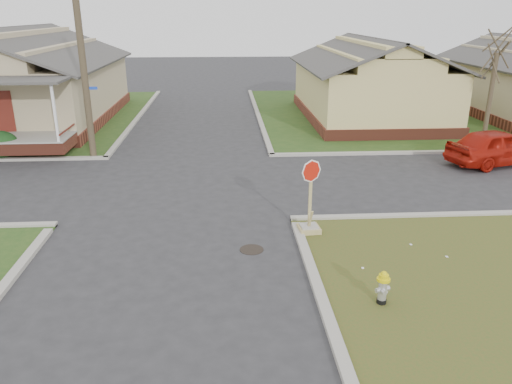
{
  "coord_description": "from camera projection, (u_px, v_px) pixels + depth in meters",
  "views": [
    {
      "loc": [
        1.55,
        -12.51,
        6.02
      ],
      "look_at": [
        2.41,
        1.0,
        1.1
      ],
      "focal_mm": 35.0,
      "sensor_mm": 36.0,
      "label": 1
    }
  ],
  "objects": [
    {
      "name": "fire_hydrant",
      "position": [
        383.0,
        286.0,
        10.69
      ],
      "size": [
        0.29,
        0.29,
        0.77
      ],
      "rotation": [
        0.0,
        0.0,
        0.3
      ],
      "color": "black",
      "rests_on": "ground"
    },
    {
      "name": "tree_mid_right",
      "position": [
        490.0,
        99.0,
        23.37
      ],
      "size": [
        0.22,
        0.22,
        4.2
      ],
      "primitive_type": "cylinder",
      "color": "#3F3424",
      "rests_on": "verge_far_right"
    },
    {
      "name": "red_sedan",
      "position": [
        498.0,
        147.0,
        20.59
      ],
      "size": [
        4.69,
        2.89,
        1.49
      ],
      "primitive_type": "imported",
      "rotation": [
        0.0,
        0.0,
        1.85
      ],
      "color": "#AD180C",
      "rests_on": "ground"
    },
    {
      "name": "manhole",
      "position": [
        252.0,
        250.0,
        13.36
      ],
      "size": [
        0.64,
        0.64,
        0.01
      ],
      "primitive_type": "cylinder",
      "color": "black",
      "rests_on": "ground"
    },
    {
      "name": "stop_sign",
      "position": [
        309.0,
        216.0,
        14.21
      ],
      "size": [
        0.61,
        0.6,
        2.15
      ],
      "rotation": [
        0.0,
        0.0,
        0.1
      ],
      "color": "tan",
      "rests_on": "ground"
    },
    {
      "name": "curbs",
      "position": [
        184.0,
        185.0,
        18.39
      ],
      "size": [
        80.0,
        40.0,
        0.12
      ],
      "primitive_type": null,
      "color": "#A9A498",
      "rests_on": "ground"
    },
    {
      "name": "side_house_yellow",
      "position": [
        369.0,
        81.0,
        29.03
      ],
      "size": [
        7.6,
        11.6,
        4.7
      ],
      "color": "brown",
      "rests_on": "ground"
    },
    {
      "name": "utility_pole",
      "position": [
        81.0,
        47.0,
        20.21
      ],
      "size": [
        1.8,
        0.28,
        9.0
      ],
      "color": "#3F3424",
      "rests_on": "ground"
    },
    {
      "name": "ground",
      "position": [
        171.0,
        244.0,
        13.7
      ],
      "size": [
        120.0,
        120.0,
        0.0
      ],
      "primitive_type": "plane",
      "color": "#2B2B2E",
      "rests_on": "ground"
    },
    {
      "name": "corner_house",
      "position": [
        18.0,
        82.0,
        27.98
      ],
      "size": [
        10.1,
        15.5,
        5.3
      ],
      "color": "brown",
      "rests_on": "ground"
    },
    {
      "name": "hedge_right",
      "position": [
        0.0,
        145.0,
        21.44
      ],
      "size": [
        1.5,
        1.23,
        1.14
      ],
      "primitive_type": "ellipsoid",
      "color": "#153A15",
      "rests_on": "verge_far_left"
    }
  ]
}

